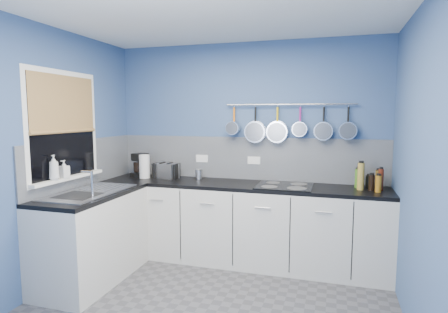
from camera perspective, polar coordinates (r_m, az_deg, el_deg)
The scene contains 40 objects.
ceiling at distance 3.06m, azimuth -3.40°, elevation 22.45°, with size 3.20×3.00×0.02m, color white.
wall_back at distance 4.41m, azimuth 3.46°, elevation 1.04°, with size 3.20×0.02×2.50m, color #385282.
wall_front at distance 1.66m, azimuth -21.50°, elevation -8.48°, with size 3.20×0.02×2.50m, color #385282.
wall_left at distance 3.83m, azimuth -26.51°, elevation -0.45°, with size 0.02×3.00×2.50m, color #385282.
wall_right at distance 2.86m, azimuth 28.73°, elevation -2.70°, with size 0.02×3.00×2.50m, color #385282.
backsplash_back at distance 4.40m, azimuth 3.39°, elevation -0.28°, with size 3.20×0.02×0.50m, color gray.
backsplash_left at distance 4.28m, azimuth -20.74°, elevation -0.88°, with size 0.02×1.80×0.50m, color gray.
cabinet_run_back at distance 4.27m, azimuth 2.42°, elevation -10.35°, with size 3.20×0.60×0.86m, color beige.
worktop_back at distance 4.17m, azimuth 2.45°, elevation -4.42°, with size 3.20×0.60×0.04m, color black.
cabinet_run_left at distance 4.03m, azimuth -19.64°, elevation -11.78°, with size 0.60×1.20×0.86m, color beige.
worktop_left at distance 3.92m, azimuth -19.89°, elevation -5.50°, with size 0.60×1.20×0.04m, color black.
window_frame at distance 4.01m, azimuth -23.43°, elevation 4.28°, with size 0.01×1.00×1.10m, color white.
window_glass at distance 4.01m, azimuth -23.37°, elevation 4.28°, with size 0.01×0.90×1.00m, color black.
bamboo_blind at distance 4.00m, azimuth -23.43°, elevation 7.50°, with size 0.01×0.90×0.55m, color olive.
window_sill at distance 4.04m, azimuth -22.83°, elevation -3.03°, with size 0.10×0.98×0.03m, color white.
sink_unit at distance 3.91m, azimuth -19.91°, elevation -5.16°, with size 0.50×0.95×0.01m, color silver.
mixer_tap at distance 3.65m, azimuth -19.65°, elevation -3.94°, with size 0.12×0.08×0.26m, color silver, non-canonical shape.
socket_left at distance 4.55m, azimuth -3.40°, elevation -0.31°, with size 0.15×0.01×0.09m, color white.
socket_right at distance 4.37m, azimuth 4.62°, elevation -0.60°, with size 0.15×0.01×0.09m, color white.
pot_rail at distance 4.25m, azimuth 9.97°, elevation 7.90°, with size 0.02×0.02×1.45m, color silver.
soap_bottle_a at distance 3.85m, azimuth -24.71°, elevation -1.54°, with size 0.09×0.09×0.24m, color white.
soap_bottle_b at distance 3.96m, azimuth -23.39°, elevation -1.77°, with size 0.08×0.08×0.17m, color white.
paper_towel at distance 4.59m, azimuth -12.13°, elevation -1.49°, with size 0.13×0.13×0.28m, color white.
coffee_maker at distance 4.69m, azimuth -12.89°, elevation -1.30°, with size 0.16×0.18×0.29m, color black, non-canonical shape.
toaster at distance 4.54m, azimuth -8.88°, elevation -2.17°, with size 0.28×0.16×0.18m, color silver.
canister at distance 4.44m, azimuth -3.91°, elevation -2.74°, with size 0.08×0.08×0.12m, color silver.
hob at distance 4.03m, azimuth 9.29°, elevation -4.49°, with size 0.59×0.52×0.01m, color black.
pan_0 at distance 4.36m, azimuth 1.55°, elevation 5.67°, with size 0.16×0.13×0.35m, color silver, non-canonical shape.
pan_1 at distance 4.30m, azimuth 4.83°, elevation 5.06°, with size 0.25×0.07×0.44m, color silver, non-canonical shape.
pan_2 at distance 4.26m, azimuth 8.19°, elevation 5.03°, with size 0.24×0.06×0.43m, color silver, non-canonical shape.
pan_3 at distance 4.22m, azimuth 11.62°, elevation 5.44°, with size 0.17×0.09×0.36m, color silver, non-canonical shape.
pan_4 at distance 4.21m, azimuth 15.07°, elevation 5.10°, with size 0.21×0.07×0.40m, color silver, non-canonical shape.
pan_5 at distance 4.21m, azimuth 18.55°, elevation 5.08°, with size 0.19×0.09×0.38m, color silver, non-canonical shape.
condiment_0 at distance 4.15m, azimuth 22.63°, elevation -3.31°, with size 0.06×0.06×0.20m, color brown.
condiment_1 at distance 4.15m, azimuth 21.42°, elevation -3.70°, with size 0.07×0.07×0.13m, color black.
condiment_2 at distance 4.16m, azimuth 19.89°, elevation -3.17°, with size 0.06×0.06×0.20m, color #3F721E.
condiment_3 at distance 4.07m, azimuth 22.98°, elevation -3.32°, with size 0.05×0.05×0.22m, color #4C190C.
condiment_4 at distance 4.06m, azimuth 21.74°, elevation -3.75°, with size 0.06×0.06×0.16m, color black.
condiment_5 at distance 4.03m, azimuth 20.30°, elevation -2.90°, with size 0.07×0.07×0.28m, color olive.
condiment_6 at distance 3.98m, azimuth 22.66°, elevation -3.91°, with size 0.06×0.06×0.17m, color #8C5914.
Camera 1 is at (1.01, -2.77, 1.67)m, focal length 29.71 mm.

